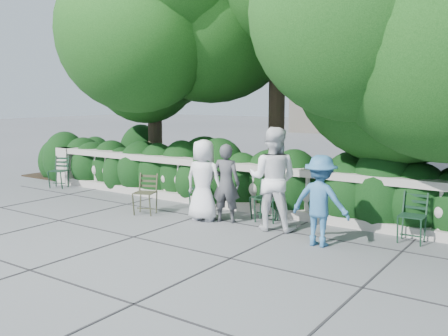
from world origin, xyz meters
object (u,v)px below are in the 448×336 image
Objects in this scene: chair_c at (258,221)px; person_businessman at (204,180)px; chair_e at (409,245)px; person_older_blue at (320,201)px; chair_weathered at (142,216)px; chair_d at (264,223)px; person_woman_grey at (226,183)px; chair_a at (56,189)px; person_casual_man at (273,179)px; chair_b at (198,211)px.

chair_c is 1.31m from person_businessman.
person_older_blue reaches higher than chair_e.
person_businessman is at bearing -0.41° from chair_weathered.
person_woman_grey reaches higher than chair_d.
chair_d is (6.27, -0.00, 0.00)m from chair_a.
person_businessman reaches higher than chair_weathered.
chair_e is at bearing -20.21° from chair_a.
person_woman_grey is (5.62, -0.33, 0.75)m from chair_a.
person_woman_grey is at bearing -12.62° from person_older_blue.
person_casual_man reaches higher than chair_e.
chair_weathered is (-2.14, -0.95, 0.00)m from chair_c.
chair_b is at bearing -163.64° from chair_c.
chair_b is 1.00× the size of chair_e.
chair_a is at bearing 178.91° from chair_e.
person_woman_grey is at bearing -122.49° from chair_c.
chair_b and chair_e have the same top height.
person_casual_man is (0.51, -0.35, 0.93)m from chair_c.
chair_b is 1.14m from person_businessman.
person_businessman is at bearing -7.85° from person_older_blue.
person_older_blue reaches higher than chair_a.
chair_d is 1.05m from person_woman_grey.
chair_c is 1.00× the size of chair_weathered.
person_older_blue is (2.10, -0.40, -0.02)m from person_woman_grey.
chair_weathered is (-2.31, -0.89, 0.00)m from chair_d.
chair_e is at bearing -146.15° from person_older_blue.
chair_d is 0.53× the size of person_businessman.
chair_a and chair_weathered have the same top height.
chair_d is at bearing -163.09° from person_businessman.
chair_a is 1.00× the size of chair_e.
person_older_blue reaches higher than chair_weathered.
chair_a is 4.06m from chair_weathered.
chair_c is at bearing -20.50° from chair_a.
chair_b is at bearing 37.87° from chair_weathered.
person_casual_man reaches higher than chair_a.
person_woman_grey is 1.02× the size of person_older_blue.
chair_b is 1.00× the size of chair_d.
chair_b is 1.19m from chair_weathered.
chair_b is 1.00× the size of chair_c.
chair_d is at bearing 1.10° from chair_c.
chair_e is 0.45× the size of person_casual_man.
person_woman_grey reaches higher than chair_a.
person_casual_man is (1.43, 0.17, 0.14)m from person_businessman.
person_businessman is at bearing 2.23° from person_woman_grey.
chair_weathered is 3.83m from person_older_blue.
chair_b is 3.31m from person_older_blue.
chair_e is at bearing 20.04° from chair_c.
person_older_blue is at bearing -38.73° from chair_d.
person_businessman is 0.45m from person_woman_grey.
person_woman_grey is (1.02, -0.45, 0.75)m from chair_b.
chair_a and chair_d have the same top height.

